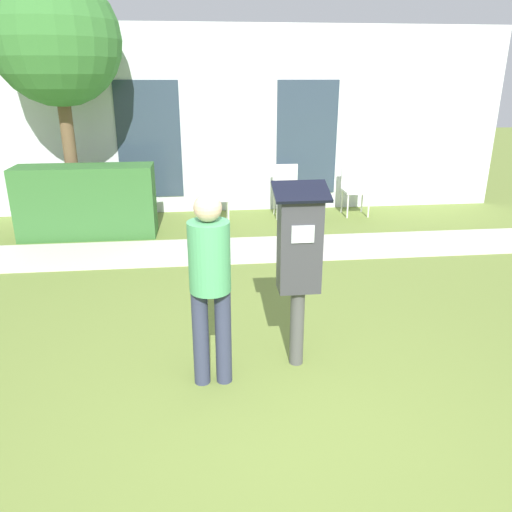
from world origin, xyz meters
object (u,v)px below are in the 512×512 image
at_px(person_standing, 210,277).
at_px(outdoor_chair_left, 216,192).
at_px(outdoor_chair_right, 355,185).
at_px(parking_meter, 299,254).
at_px(outdoor_chair_middle, 286,186).

bearing_deg(person_standing, outdoor_chair_left, 84.91).
xyz_separation_m(person_standing, outdoor_chair_right, (2.69, 5.02, -0.40)).
relative_size(parking_meter, outdoor_chair_right, 1.77).
height_order(outdoor_chair_left, outdoor_chair_middle, same).
relative_size(person_standing, outdoor_chair_right, 1.76).
height_order(person_standing, outdoor_chair_right, person_standing).
xyz_separation_m(parking_meter, outdoor_chair_middle, (0.71, 4.82, -0.49)).
distance_m(outdoor_chair_left, outdoor_chair_middle, 1.28).
height_order(parking_meter, outdoor_chair_left, parking_meter).
xyz_separation_m(outdoor_chair_left, outdoor_chair_middle, (1.24, 0.29, 0.00)).
xyz_separation_m(parking_meter, outdoor_chair_left, (-0.53, 4.54, -0.49)).
distance_m(parking_meter, outdoor_chair_left, 4.60).
bearing_deg(outdoor_chair_middle, outdoor_chair_right, 19.90).
bearing_deg(outdoor_chair_middle, outdoor_chair_left, -146.49).
xyz_separation_m(parking_meter, person_standing, (-0.73, -0.20, -0.09)).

